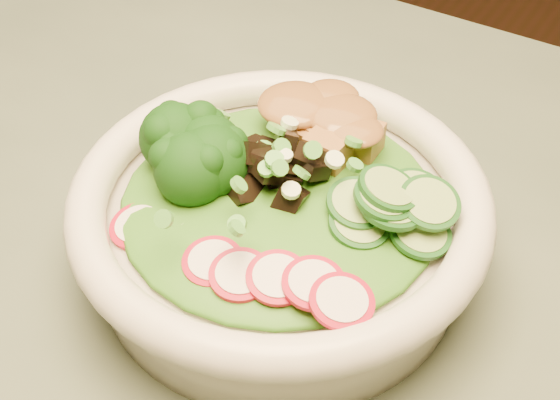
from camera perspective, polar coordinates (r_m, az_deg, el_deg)
The scene contains 10 objects.
dining_table at distance 0.67m, azimuth -12.32°, elevation -7.63°, with size 1.20×0.80×0.75m.
salad_bowl at distance 0.51m, azimuth 0.00°, elevation -1.63°, with size 0.27×0.27×0.07m.
lettuce_bed at distance 0.49m, azimuth 0.00°, elevation 0.08°, with size 0.20×0.20×0.02m, color #226014.
broccoli_florets at distance 0.50m, azimuth -6.87°, elevation 2.87°, with size 0.08×0.07×0.04m, color black, non-canonical shape.
radish_slices at distance 0.45m, azimuth -2.47°, elevation -5.14°, with size 0.11×0.04×0.02m, color #A20C23, non-canonical shape.
cucumber_slices at distance 0.47m, azimuth 7.43°, elevation -0.74°, with size 0.07×0.07×0.04m, color #91B564, non-canonical shape.
mushroom_heap at distance 0.49m, azimuth 0.47°, elevation 2.19°, with size 0.07×0.07×0.04m, color black, non-canonical shape.
tofu_cubes at distance 0.53m, azimuth 2.43°, elevation 5.40°, with size 0.09×0.06×0.04m, color #9C6234, non-canonical shape.
peanut_sauce at distance 0.52m, azimuth 2.47°, elevation 6.52°, with size 0.07×0.06×0.02m, color brown.
scallion_garnish at distance 0.48m, azimuth 0.00°, elevation 2.19°, with size 0.19×0.19×0.02m, color #4EA138, non-canonical shape.
Camera 1 is at (0.34, -0.28, 1.15)m, focal length 50.00 mm.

